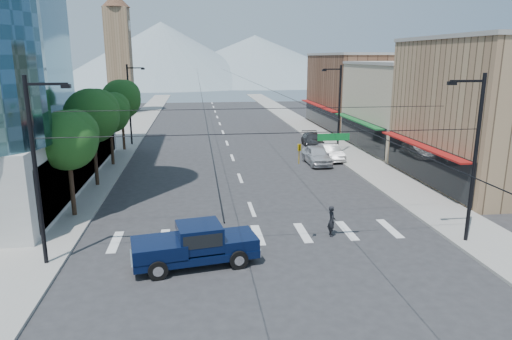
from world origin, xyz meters
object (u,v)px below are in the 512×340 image
(pickup_truck, at_px, (195,244))
(parked_car_mid, at_px, (330,152))
(parked_car_near, at_px, (317,155))
(parked_car_far, at_px, (312,140))
(pedestrian, at_px, (332,221))

(pickup_truck, distance_m, parked_car_mid, 25.29)
(parked_car_near, xyz_separation_m, parked_car_far, (1.80, 8.61, -0.11))
(pickup_truck, height_order, parked_car_mid, pickup_truck)
(pedestrian, height_order, parked_car_far, pedestrian)
(pickup_truck, bearing_deg, pedestrian, 10.02)
(pedestrian, bearing_deg, pickup_truck, 114.16)
(parked_car_near, bearing_deg, parked_car_mid, 40.04)
(pickup_truck, bearing_deg, parked_car_mid, 49.05)
(pickup_truck, relative_size, parked_car_near, 1.26)
(pickup_truck, relative_size, parked_car_far, 1.23)
(pedestrian, bearing_deg, parked_car_far, -7.64)
(pedestrian, distance_m, parked_car_near, 17.73)
(pedestrian, bearing_deg, parked_car_mid, -11.90)
(pickup_truck, distance_m, pedestrian, 8.05)
(pedestrian, bearing_deg, parked_car_near, -7.75)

